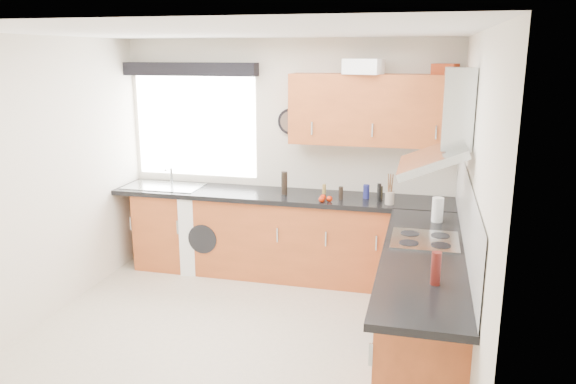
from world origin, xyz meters
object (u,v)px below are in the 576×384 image
(extractor_hood, at_px, (445,133))
(washing_machine, at_px, (213,231))
(upper_cabinets, at_px, (375,110))
(oven, at_px, (421,298))

(extractor_hood, distance_m, washing_machine, 2.99)
(extractor_hood, height_order, washing_machine, extractor_hood)
(upper_cabinets, bearing_deg, oven, -67.46)
(extractor_hood, bearing_deg, oven, 180.00)
(extractor_hood, bearing_deg, washing_machine, 152.83)
(upper_cabinets, relative_size, washing_machine, 1.95)
(upper_cabinets, bearing_deg, washing_machine, -176.52)
(washing_machine, bearing_deg, oven, -34.82)
(extractor_hood, relative_size, upper_cabinets, 0.46)
(extractor_hood, height_order, upper_cabinets, upper_cabinets)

